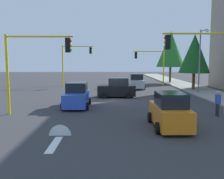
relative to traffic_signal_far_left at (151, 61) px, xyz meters
The scene contains 15 objects.
ground_plane 15.54m from the traffic_signal_far_left, 21.89° to the right, with size 120.00×120.00×0.00m, color #353538.
sidewalk_kerb 10.86m from the traffic_signal_far_left, 28.45° to the left, with size 80.00×4.00×0.15m, color gray.
lane_arrow_near 27.19m from the traffic_signal_far_left, 18.68° to the right, with size 2.40×1.10×1.10m.
traffic_signal_far_left is the anchor object (origin of this frame).
traffic_signal_far_right 11.37m from the traffic_signal_far_left, 90.00° to the right, with size 0.36×4.59×5.93m.
traffic_signal_near_right 22.96m from the traffic_signal_far_left, 29.43° to the right, with size 0.36×4.59×5.44m.
traffic_signal_near_left 20.00m from the traffic_signal_far_left, ahead, with size 0.36×4.59×5.65m.
street_lamp_curbside 11.01m from the traffic_signal_far_left, 18.99° to the left, with size 2.15×0.28×7.00m.
tree_roadside_far 5.87m from the traffic_signal_far_left, 135.91° to the left, with size 4.64×4.64×8.50m.
tree_roadside_mid 7.47m from the traffic_signal_far_left, 36.10° to the left, with size 3.82×3.82×6.96m.
car_orange 23.92m from the traffic_signal_far_left, ahead, with size 3.93×1.96×1.98m.
car_silver 5.79m from the traffic_signal_far_left, 31.63° to the right, with size 3.72×2.07×1.98m.
car_black 13.48m from the traffic_signal_far_left, 24.44° to the right, with size 2.11×3.77×1.98m.
car_blue 19.65m from the traffic_signal_far_left, 26.86° to the right, with size 3.98×2.06×1.98m.
pedestrian_crossing 21.00m from the traffic_signal_far_left, ahead, with size 0.40×0.24×1.70m.
Camera 1 is at (22.86, -0.57, 3.66)m, focal length 39.67 mm.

